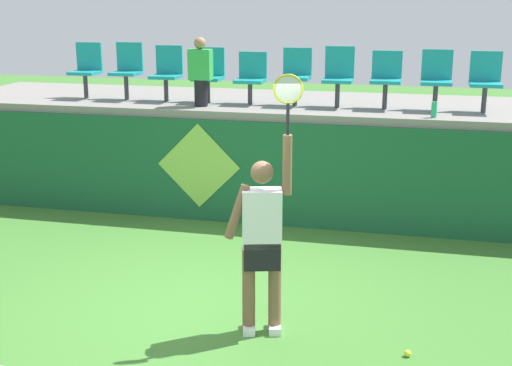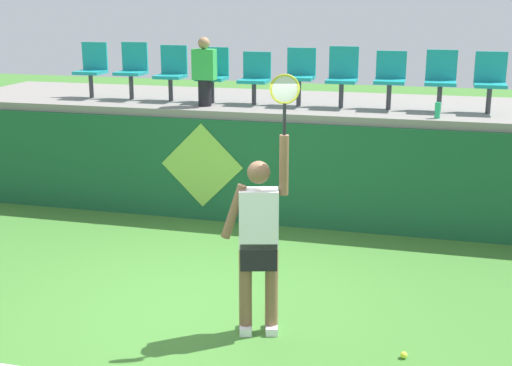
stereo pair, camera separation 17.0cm
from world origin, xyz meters
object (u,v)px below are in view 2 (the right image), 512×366
(tennis_player, at_px, (259,238))
(stadium_chair_0, at_px, (92,67))
(stadium_chair_1, at_px, (132,67))
(stadium_chair_7, at_px, (390,77))
(stadium_chair_9, at_px, (490,79))
(water_bottle, at_px, (438,110))
(stadium_chair_2, at_px, (172,71))
(tennis_ball, at_px, (404,355))
(spectator_0, at_px, (204,71))
(stadium_chair_3, at_px, (213,73))
(stadium_chair_4, at_px, (255,76))
(stadium_chair_5, at_px, (300,73))
(stadium_chair_8, at_px, (441,77))
(stadium_chair_6, at_px, (343,74))

(tennis_player, relative_size, stadium_chair_0, 2.91)
(stadium_chair_1, bearing_deg, stadium_chair_7, -0.06)
(stadium_chair_7, distance_m, stadium_chair_9, 1.40)
(water_bottle, relative_size, stadium_chair_2, 0.25)
(tennis_ball, distance_m, stadium_chair_9, 4.94)
(water_bottle, height_order, spectator_0, spectator_0)
(tennis_ball, bearing_deg, stadium_chair_7, 96.92)
(stadium_chair_2, xyz_separation_m, spectator_0, (0.69, -0.43, 0.06))
(stadium_chair_0, distance_m, stadium_chair_3, 2.08)
(stadium_chair_4, bearing_deg, stadium_chair_5, -0.03)
(tennis_ball, xyz_separation_m, stadium_chair_4, (-2.58, 4.38, 2.06))
(tennis_ball, bearing_deg, water_bottle, 87.36)
(water_bottle, distance_m, stadium_chair_1, 4.86)
(tennis_player, relative_size, stadium_chair_4, 3.29)
(stadium_chair_2, relative_size, stadium_chair_4, 1.10)
(tennis_ball, xyz_separation_m, stadium_chair_3, (-3.26, 4.38, 2.09))
(stadium_chair_3, distance_m, stadium_chair_5, 1.38)
(stadium_chair_3, bearing_deg, stadium_chair_8, -0.02)
(stadium_chair_5, xyz_separation_m, stadium_chair_9, (2.75, 0.00, -0.01))
(stadium_chair_3, height_order, stadium_chair_5, stadium_chair_5)
(stadium_chair_6, relative_size, stadium_chair_8, 1.03)
(stadium_chair_7, bearing_deg, stadium_chair_6, 179.44)
(stadium_chair_7, bearing_deg, spectator_0, -171.12)
(stadium_chair_8, bearing_deg, water_bottle, -91.36)
(stadium_chair_8, bearing_deg, tennis_ball, -92.45)
(stadium_chair_6, bearing_deg, stadium_chair_8, -0.15)
(stadium_chair_2, height_order, stadium_chair_8, stadium_chair_8)
(stadium_chair_3, distance_m, stadium_chair_7, 2.73)
(tennis_player, xyz_separation_m, stadium_chair_8, (1.63, 4.19, 1.14))
(water_bottle, relative_size, stadium_chair_1, 0.24)
(stadium_chair_4, relative_size, stadium_chair_7, 0.94)
(tennis_player, bearing_deg, stadium_chair_4, 105.13)
(spectator_0, bearing_deg, stadium_chair_3, 90.00)
(stadium_chair_3, distance_m, stadium_chair_6, 2.03)
(tennis_ball, height_order, spectator_0, spectator_0)
(water_bottle, xyz_separation_m, stadium_chair_6, (-1.40, 0.67, 0.38))
(water_bottle, xyz_separation_m, stadium_chair_3, (-3.43, 0.67, 0.35))
(tennis_player, bearing_deg, stadium_chair_8, 68.71)
(water_bottle, xyz_separation_m, stadium_chair_1, (-4.80, 0.67, 0.40))
(tennis_player, relative_size, stadium_chair_9, 3.02)
(stadium_chair_5, relative_size, stadium_chair_6, 0.96)
(water_bottle, bearing_deg, spectator_0, 176.02)
(spectator_0, bearing_deg, water_bottle, -3.98)
(stadium_chair_7, height_order, stadium_chair_9, stadium_chair_9)
(stadium_chair_1, xyz_separation_m, stadium_chair_9, (5.49, -0.00, -0.03))
(stadium_chair_7, bearing_deg, stadium_chair_3, 179.91)
(stadium_chair_9, bearing_deg, stadium_chair_0, 179.99)
(spectator_0, bearing_deg, stadium_chair_1, 162.51)
(stadium_chair_1, bearing_deg, stadium_chair_5, -0.09)
(stadium_chair_3, height_order, stadium_chair_7, stadium_chair_3)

